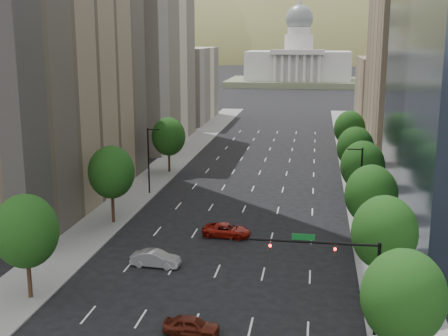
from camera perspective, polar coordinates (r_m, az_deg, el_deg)
The scene contains 23 objects.
sidewalk_left at distance 76.26m, azimuth -9.70°, elevation -3.34°, with size 6.00×200.00×0.15m, color slate.
sidewalk_right at distance 72.77m, azimuth 14.20°, elevation -4.33°, with size 6.00×200.00×0.15m, color slate.
midrise_cream_left at distance 117.29m, azimuth -7.75°, elevation 10.90°, with size 14.00×30.00×35.00m, color beige.
filler_left at distance 149.64m, azimuth -4.03°, elevation 8.07°, with size 14.00×26.00×18.00m, color beige.
parking_tan_right at distance 110.80m, azimuth 17.77°, elevation 9.03°, with size 14.00×30.00×30.00m, color #8C7759.
filler_right at distance 143.93m, azimuth 15.64°, elevation 7.06°, with size 14.00×26.00×16.00m, color #8C7759.
tree_right_0 at distance 38.11m, azimuth 16.97°, elevation -11.84°, with size 5.20×5.20×8.39m.
tree_right_1 at distance 48.16m, azimuth 15.24°, elevation -6.07°, with size 5.20×5.20×8.75m.
tree_right_2 at distance 59.64m, azimuth 14.04°, elevation -2.54°, with size 5.20×5.20×8.61m.
tree_right_3 at distance 71.20m, azimuth 13.25°, elevation 0.19°, with size 5.20×5.20×8.89m.
tree_right_4 at distance 84.98m, azimuth 12.57°, elevation 1.91°, with size 5.20×5.20×8.46m.
tree_right_5 at distance 100.68m, azimuth 12.05°, elevation 3.74°, with size 5.20×5.20×8.75m.
tree_left_0 at distance 49.41m, azimuth -18.61°, elevation -5.81°, with size 5.20×5.20×8.75m.
tree_left_1 at distance 67.01m, azimuth -10.83°, elevation -0.41°, with size 5.20×5.20×8.97m.
tree_left_2 at distance 91.47m, azimuth -5.37°, elevation 3.05°, with size 5.20×5.20×8.68m.
streetlight_rn at distance 66.53m, azimuth 13.02°, elevation -1.59°, with size 1.70×0.20×9.00m.
streetlight_ln at distance 79.15m, azimuth -7.27°, elevation 0.88°, with size 1.70×0.20×9.00m.
traffic_signal at distance 42.44m, azimuth 11.33°, elevation -9.27°, with size 9.12×0.40×7.38m.
capitol at distance 259.52m, azimuth 7.17°, elevation 9.83°, with size 60.00×40.00×35.20m.
foothills at distance 612.16m, azimuth 11.43°, elevation 6.89°, with size 720.00×413.00×263.00m.
car_maroon at distance 43.49m, azimuth -3.17°, elevation -14.97°, with size 1.63×4.04×1.38m, color #4B160C.
car_silver at distance 55.39m, azimuth -6.62°, elevation -8.70°, with size 1.60×4.58×1.51m, color #98979D.
car_red_far at distance 62.84m, azimuth 0.26°, elevation -6.03°, with size 2.36×5.13×1.42m, color maroon.
Camera 1 is at (8.39, -9.39, 20.82)m, focal length 47.30 mm.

